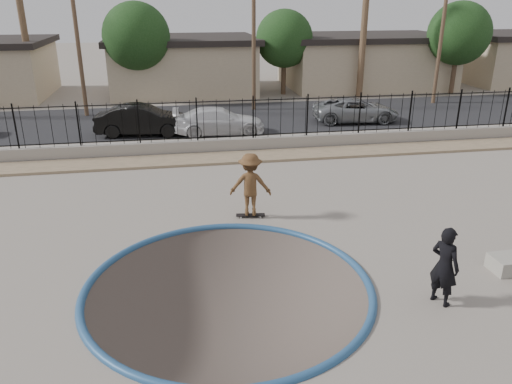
{
  "coord_description": "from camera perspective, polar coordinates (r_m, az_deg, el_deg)",
  "views": [
    {
      "loc": [
        -1.11,
        -11.33,
        6.53
      ],
      "look_at": [
        1.2,
        2.0,
        1.24
      ],
      "focal_mm": 35.0,
      "sensor_mm": 36.0,
      "label": 1
    }
  ],
  "objects": [
    {
      "name": "car_d",
      "position": [
        28.64,
        11.31,
        9.18
      ],
      "size": [
        4.87,
        2.54,
        1.31
      ],
      "primitive_type": "imported",
      "rotation": [
        0.0,
        0.0,
        1.49
      ],
      "color": "gray",
      "rests_on": "street"
    },
    {
      "name": "house_center",
      "position": [
        38.12,
        -8.33,
        14.28
      ],
      "size": [
        10.6,
        8.6,
        3.9
      ],
      "color": "tan",
      "rests_on": "ground"
    },
    {
      "name": "utility_pole_mid",
      "position": [
        30.8,
        -0.26,
        18.43
      ],
      "size": [
        1.7,
        0.24,
        9.5
      ],
      "color": "#473323",
      "rests_on": "ground"
    },
    {
      "name": "rock_strip",
      "position": [
        21.56,
        -6.42,
        3.74
      ],
      "size": [
        42.0,
        1.6,
        0.11
      ],
      "primitive_type": "cube",
      "color": "tan",
      "rests_on": "ground"
    },
    {
      "name": "bowl_pit",
      "position": [
        12.27,
        -3.17,
        -10.82
      ],
      "size": [
        6.84,
        6.84,
        1.8
      ],
      "primitive_type": null,
      "color": "#453A35",
      "rests_on": "ground"
    },
    {
      "name": "street_tree_left",
      "position": [
        34.46,
        -13.53,
        16.91
      ],
      "size": [
        4.32,
        4.32,
        6.36
      ],
      "color": "#473323",
      "rests_on": "ground"
    },
    {
      "name": "street_tree_right",
      "position": [
        39.0,
        22.2,
        16.43
      ],
      "size": [
        4.32,
        4.32,
        6.36
      ],
      "color": "#473323",
      "rests_on": "ground"
    },
    {
      "name": "car_b",
      "position": [
        25.91,
        -12.86,
        8.04
      ],
      "size": [
        4.71,
        1.98,
        1.51
      ],
      "primitive_type": "imported",
      "rotation": [
        0.0,
        0.0,
        1.49
      ],
      "color": "black",
      "rests_on": "street"
    },
    {
      "name": "utility_pole_right",
      "position": [
        34.87,
        20.53,
        17.09
      ],
      "size": [
        1.7,
        0.24,
        9.0
      ],
      "color": "#473323",
      "rests_on": "ground"
    },
    {
      "name": "street_tree_mid",
      "position": [
        36.35,
        3.25,
        17.08
      ],
      "size": [
        3.96,
        3.96,
        5.83
      ],
      "color": "#473323",
      "rests_on": "ground"
    },
    {
      "name": "skateboard",
      "position": [
        15.89,
        -0.63,
        -2.65
      ],
      "size": [
        0.94,
        0.34,
        0.08
      ],
      "rotation": [
        0.0,
        0.0,
        -0.12
      ],
      "color": "black",
      "rests_on": "ground"
    },
    {
      "name": "house_east",
      "position": [
        40.99,
        12.28,
        14.51
      ],
      "size": [
        12.6,
        8.6,
        3.9
      ],
      "color": "tan",
      "rests_on": "ground"
    },
    {
      "name": "utility_pole_left",
      "position": [
        30.78,
        -19.81,
        16.77
      ],
      "size": [
        1.7,
        0.24,
        9.0
      ],
      "color": "#473323",
      "rests_on": "ground"
    },
    {
      "name": "fence",
      "position": [
        22.24,
        -6.77,
        8.14
      ],
      "size": [
        40.0,
        0.04,
        1.8
      ],
      "color": "black",
      "rests_on": "retaining_wall"
    },
    {
      "name": "ground",
      "position": [
        24.57,
        -6.75,
        3.12
      ],
      "size": [
        120.0,
        120.0,
        2.2
      ],
      "primitive_type": "cube",
      "color": "slate",
      "rests_on": "ground"
    },
    {
      "name": "retaining_wall",
      "position": [
        22.54,
        -6.63,
        5.17
      ],
      "size": [
        42.0,
        0.45,
        0.6
      ],
      "primitive_type": "cube",
      "color": "gray",
      "rests_on": "ground"
    },
    {
      "name": "car_c",
      "position": [
        25.52,
        -4.25,
        8.1
      ],
      "size": [
        4.6,
        1.91,
        1.33
      ],
      "primitive_type": "imported",
      "rotation": [
        0.0,
        0.0,
        1.56
      ],
      "color": "silver",
      "rests_on": "street"
    },
    {
      "name": "skater",
      "position": [
        15.53,
        -0.65,
        0.51
      ],
      "size": [
        1.42,
        0.99,
        2.01
      ],
      "primitive_type": "imported",
      "rotation": [
        0.0,
        0.0,
        2.94
      ],
      "color": "brown",
      "rests_on": "ground"
    },
    {
      "name": "coping_ring",
      "position": [
        12.27,
        -3.17,
        -10.82
      ],
      "size": [
        7.04,
        7.04,
        0.2
      ],
      "primitive_type": "torus",
      "color": "navy",
      "rests_on": "ground"
    },
    {
      "name": "street",
      "position": [
        29.09,
        -7.45,
        8.25
      ],
      "size": [
        90.0,
        8.0,
        0.04
      ],
      "primitive_type": "cube",
      "color": "black",
      "rests_on": "ground"
    },
    {
      "name": "videographer",
      "position": [
        12.0,
        20.75,
        -7.91
      ],
      "size": [
        0.72,
        0.82,
        1.89
      ],
      "primitive_type": "imported",
      "rotation": [
        0.0,
        0.0,
        2.06
      ],
      "color": "black",
      "rests_on": "ground"
    }
  ]
}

